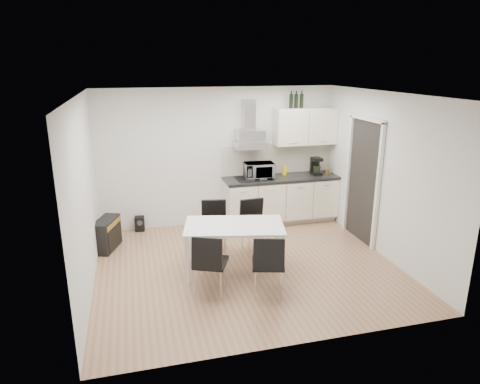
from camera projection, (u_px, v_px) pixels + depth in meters
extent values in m
plane|color=#A47B5D|center=(246.00, 266.00, 6.61)|extent=(4.50, 4.50, 0.00)
cube|color=silver|center=(219.00, 157.00, 8.09)|extent=(4.50, 0.10, 2.60)
cube|color=silver|center=(298.00, 237.00, 4.38)|extent=(4.50, 0.10, 2.60)
cube|color=silver|center=(84.00, 197.00, 5.70)|extent=(0.10, 4.00, 2.60)
cube|color=silver|center=(384.00, 176.00, 6.78)|extent=(0.10, 4.00, 2.60)
plane|color=white|center=(247.00, 94.00, 5.86)|extent=(4.50, 4.50, 0.00)
cube|color=white|center=(362.00, 182.00, 7.35)|extent=(0.08, 1.04, 2.10)
cube|color=beige|center=(279.00, 218.00, 8.49)|extent=(2.16, 0.52, 0.10)
cube|color=beige|center=(280.00, 198.00, 8.33)|extent=(2.20, 0.60, 0.76)
cube|color=black|center=(281.00, 178.00, 8.19)|extent=(2.22, 0.64, 0.04)
cube|color=beige|center=(277.00, 159.00, 8.38)|extent=(2.20, 0.02, 0.58)
cube|color=beige|center=(305.00, 126.00, 8.16)|extent=(1.20, 0.35, 0.70)
cube|color=silver|center=(250.00, 140.00, 7.92)|extent=(0.60, 0.46, 0.30)
cube|color=silver|center=(249.00, 114.00, 7.89)|extent=(0.22, 0.20, 0.55)
imported|color=silver|center=(259.00, 169.00, 8.02)|extent=(0.56, 0.33, 0.37)
cube|color=yellow|center=(284.00, 171.00, 8.29)|extent=(0.08, 0.04, 0.18)
cylinder|color=brown|center=(327.00, 172.00, 8.36)|extent=(0.04, 0.04, 0.11)
cylinder|color=#4C6626|center=(330.00, 171.00, 8.37)|extent=(0.04, 0.04, 0.11)
cylinder|color=black|center=(291.00, 100.00, 7.95)|extent=(0.07, 0.07, 0.32)
cylinder|color=black|center=(296.00, 99.00, 7.97)|extent=(0.07, 0.07, 0.32)
cylinder|color=black|center=(302.00, 99.00, 8.00)|extent=(0.07, 0.07, 0.32)
cube|color=white|center=(234.00, 226.00, 6.23)|extent=(1.58, 1.11, 0.03)
cube|color=white|center=(187.00, 261.00, 5.97)|extent=(0.06, 0.06, 0.72)
cube|color=white|center=(282.00, 259.00, 6.02)|extent=(0.06, 0.06, 0.72)
cube|color=white|center=(191.00, 240.00, 6.66)|extent=(0.06, 0.06, 0.72)
cube|color=white|center=(276.00, 239.00, 6.71)|extent=(0.06, 0.06, 0.72)
cube|color=black|center=(107.00, 234.00, 7.15)|extent=(0.46, 0.69, 0.53)
cube|color=gold|center=(114.00, 223.00, 7.13)|extent=(0.20, 0.54, 0.08)
cube|color=black|center=(140.00, 224.00, 7.96)|extent=(0.18, 0.17, 0.28)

